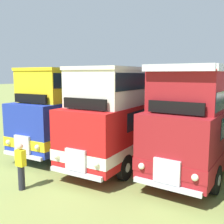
# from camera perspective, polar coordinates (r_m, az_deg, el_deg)

# --- Properties ---
(bus_first_in_row) EXTENTS (3.03, 11.36, 4.49)m
(bus_first_in_row) POSITION_cam_1_polar(r_m,az_deg,el_deg) (16.44, -4.36, 2.22)
(bus_first_in_row) COLOR #1E339E
(bus_first_in_row) RESTS_ON ground
(bus_second_in_row) EXTENTS (2.78, 11.33, 4.49)m
(bus_second_in_row) POSITION_cam_1_polar(r_m,az_deg,el_deg) (14.29, 6.18, 1.29)
(bus_second_in_row) COLOR red
(bus_second_in_row) RESTS_ON ground
(bus_third_in_row) EXTENTS (2.92, 9.99, 4.52)m
(bus_third_in_row) POSITION_cam_1_polar(r_m,az_deg,el_deg) (13.16, 20.09, -0.28)
(bus_third_in_row) COLOR maroon
(bus_third_in_row) RESTS_ON ground
(marshal_person) EXTENTS (0.36, 0.24, 1.73)m
(marshal_person) POSITION_cam_1_polar(r_m,az_deg,el_deg) (10.22, -19.22, -11.08)
(marshal_person) COLOR #23232D
(marshal_person) RESTS_ON ground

